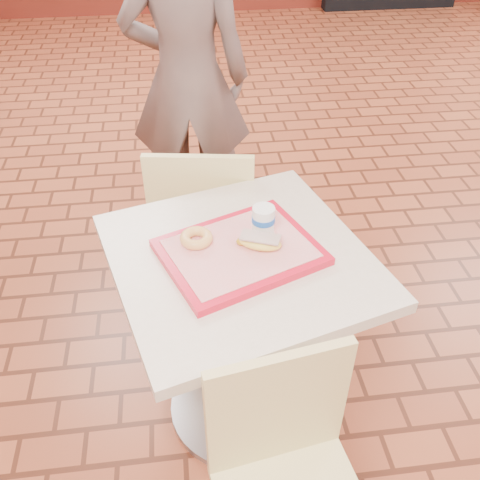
{
  "coord_description": "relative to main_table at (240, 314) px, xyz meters",
  "views": [
    {
      "loc": [
        -1.43,
        -1.68,
        1.88
      ],
      "look_at": [
        -1.27,
        -0.44,
        0.86
      ],
      "focal_mm": 40.0,
      "sensor_mm": 36.0,
      "label": 1
    }
  ],
  "objects": [
    {
      "name": "paper_cup",
      "position": [
        0.08,
        0.07,
        0.34
      ],
      "size": [
        0.07,
        0.07,
        0.09
      ],
      "rotation": [
        0.0,
        0.0,
        0.1
      ],
      "color": "white",
      "rests_on": "serving_tray"
    },
    {
      "name": "serving_tray",
      "position": [
        0.0,
        0.0,
        0.28
      ],
      "size": [
        0.46,
        0.36,
        0.03
      ],
      "rotation": [
        0.0,
        0.0,
        0.38
      ],
      "color": "red",
      "rests_on": "main_table"
    },
    {
      "name": "customer",
      "position": [
        -0.1,
        1.3,
        0.31
      ],
      "size": [
        0.65,
        0.46,
        1.7
      ],
      "primitive_type": "imported",
      "rotation": [
        0.0,
        0.0,
        3.04
      ],
      "color": "brown",
      "rests_on": "ground"
    },
    {
      "name": "chair_main_back",
      "position": [
        -0.08,
        0.57,
        -0.04
      ],
      "size": [
        0.47,
        0.47,
        0.9
      ],
      "rotation": [
        0.0,
        0.0,
        2.99
      ],
      "color": "#E5D889",
      "rests_on": "ground"
    },
    {
      "name": "main_table",
      "position": [
        0.0,
        0.0,
        0.0
      ],
      "size": [
        0.76,
        0.76,
        0.8
      ],
      "rotation": [
        0.0,
        0.0,
        0.28
      ],
      "color": "beige",
      "rests_on": "ground"
    },
    {
      "name": "ring_donut",
      "position": [
        -0.13,
        0.05,
        0.31
      ],
      "size": [
        0.12,
        0.12,
        0.03
      ],
      "primitive_type": "torus",
      "rotation": [
        0.0,
        0.0,
        -0.24
      ],
      "color": "#DD9E50",
      "rests_on": "serving_tray"
    },
    {
      "name": "long_john_donut",
      "position": [
        0.06,
        -0.0,
        0.31
      ],
      "size": [
        0.15,
        0.11,
        0.04
      ],
      "rotation": [
        0.0,
        0.0,
        -0.38
      ],
      "color": "yellow",
      "rests_on": "serving_tray"
    },
    {
      "name": "chair_main_front",
      "position": [
        0.06,
        -0.55,
        -0.07
      ],
      "size": [
        0.45,
        0.45,
        0.85
      ],
      "rotation": [
        0.0,
        0.0,
        0.16
      ],
      "color": "#D8C581",
      "rests_on": "ground"
    }
  ]
}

